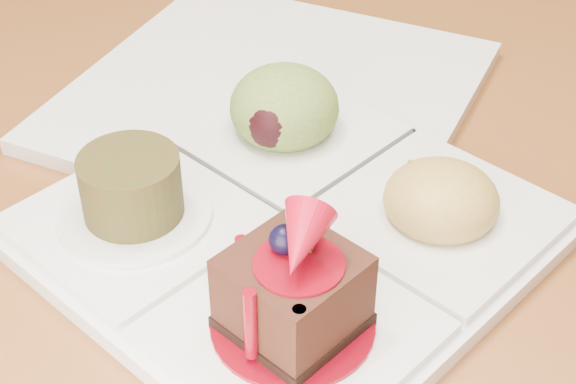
% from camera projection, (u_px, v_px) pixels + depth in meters
% --- Properties ---
extents(dining_table, '(1.00, 1.80, 0.75)m').
position_uv_depth(dining_table, '(312.00, 1.00, 0.94)').
color(dining_table, brown).
rests_on(dining_table, ground).
extents(sampler_plate, '(0.35, 0.35, 0.10)m').
position_uv_depth(sampler_plate, '(291.00, 206.00, 0.53)').
color(sampler_plate, silver).
rests_on(sampler_plate, dining_table).
extents(second_plate, '(0.30, 0.30, 0.01)m').
position_uv_depth(second_plate, '(271.00, 94.00, 0.66)').
color(second_plate, silver).
rests_on(second_plate, dining_table).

